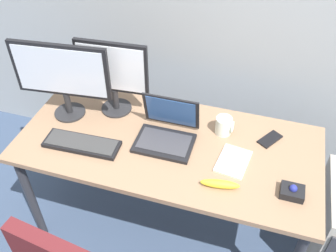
# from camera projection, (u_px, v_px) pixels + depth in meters

# --- Properties ---
(ground_plane) EXTENTS (8.00, 8.00, 0.00)m
(ground_plane) POSITION_uv_depth(u_px,v_px,m) (168.00, 222.00, 2.55)
(ground_plane) COLOR #374862
(desk) EXTENTS (1.63, 0.75, 0.75)m
(desk) POSITION_uv_depth(u_px,v_px,m) (168.00, 152.00, 2.10)
(desk) COLOR #926F53
(desk) RESTS_ON ground
(monitor_main) EXTENTS (0.54, 0.18, 0.46)m
(monitor_main) POSITION_uv_depth(u_px,v_px,m) (61.00, 75.00, 2.05)
(monitor_main) COLOR #262628
(monitor_main) RESTS_ON desk
(monitor_side) EXTENTS (0.41, 0.18, 0.45)m
(monitor_side) POSITION_uv_depth(u_px,v_px,m) (112.00, 73.00, 2.09)
(monitor_side) COLOR #262628
(monitor_side) RESTS_ON desk
(keyboard) EXTENTS (0.42, 0.15, 0.03)m
(keyboard) POSITION_uv_depth(u_px,v_px,m) (82.00, 144.00, 2.02)
(keyboard) COLOR black
(keyboard) RESTS_ON desk
(laptop) EXTENTS (0.31, 0.28, 0.24)m
(laptop) POSITION_uv_depth(u_px,v_px,m) (167.00, 131.00, 2.04)
(laptop) COLOR black
(laptop) RESTS_ON desk
(trackball_mouse) EXTENTS (0.11, 0.09, 0.07)m
(trackball_mouse) POSITION_uv_depth(u_px,v_px,m) (292.00, 191.00, 1.77)
(trackball_mouse) COLOR black
(trackball_mouse) RESTS_ON desk
(coffee_mug) EXTENTS (0.10, 0.09, 0.10)m
(coffee_mug) POSITION_uv_depth(u_px,v_px,m) (224.00, 126.00, 2.07)
(coffee_mug) COLOR silver
(coffee_mug) RESTS_ON desk
(paper_notepad) EXTENTS (0.17, 0.23, 0.01)m
(paper_notepad) POSITION_uv_depth(u_px,v_px,m) (233.00, 161.00, 1.94)
(paper_notepad) COLOR white
(paper_notepad) RESTS_ON desk
(cell_phone) EXTENTS (0.13, 0.16, 0.01)m
(cell_phone) POSITION_uv_depth(u_px,v_px,m) (270.00, 139.00, 2.06)
(cell_phone) COLOR black
(cell_phone) RESTS_ON desk
(banana) EXTENTS (0.19, 0.07, 0.04)m
(banana) POSITION_uv_depth(u_px,v_px,m) (220.00, 184.00, 1.81)
(banana) COLOR yellow
(banana) RESTS_ON desk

